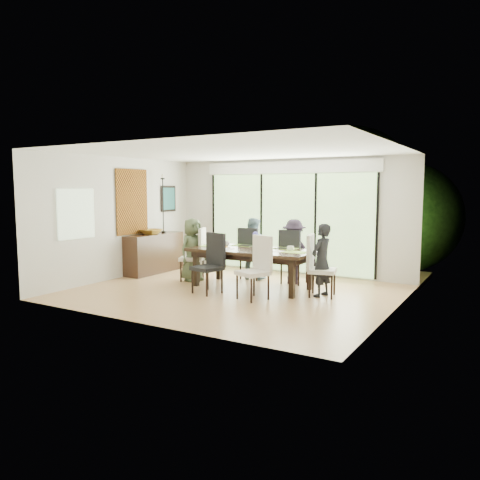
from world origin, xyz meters
The scene contains 62 objects.
floor centered at (0.00, 0.00, -0.01)m, with size 6.00×5.00×0.01m, color #98673D.
ceiling centered at (0.00, 0.00, 2.71)m, with size 6.00×5.00×0.01m, color white.
wall_back centered at (0.00, 2.51, 1.35)m, with size 6.00×0.02×2.70m, color beige.
wall_front centered at (0.00, -2.51, 1.35)m, with size 6.00×0.02×2.70m, color silver.
wall_left centered at (-3.01, 0.00, 1.35)m, with size 0.02×5.00×2.70m, color white.
wall_right centered at (3.01, 0.00, 1.35)m, with size 0.02×5.00×2.70m, color silver.
glass_doors centered at (0.00, 2.47, 1.20)m, with size 4.20×0.02×2.30m, color #598C3F.
blinds_header centered at (0.00, 2.46, 2.50)m, with size 4.40×0.06×0.28m, color white.
mullion_a centered at (-2.10, 2.46, 1.20)m, with size 0.05×0.04×2.30m, color black.
mullion_b centered at (-0.70, 2.46, 1.20)m, with size 0.05×0.04×2.30m, color black.
mullion_c centered at (0.70, 2.46, 1.20)m, with size 0.05×0.04×2.30m, color black.
mullion_d centered at (2.10, 2.46, 1.20)m, with size 0.05×0.04×2.30m, color black.
side_window centered at (-2.97, -1.20, 1.50)m, with size 0.02×0.90×1.00m, color #8CAD7F.
deck centered at (0.00, 3.40, -0.05)m, with size 6.00×1.80×0.10m, color brown.
rail_top centered at (0.00, 4.20, 0.55)m, with size 6.00×0.08×0.06m, color brown.
foliage_left centered at (-1.80, 5.20, 1.44)m, with size 3.20×3.20×3.20m, color #14380F.
foliage_mid centered at (0.40, 5.80, 1.80)m, with size 4.00×4.00×4.00m, color #14380F.
foliage_right centered at (2.20, 5.00, 1.26)m, with size 2.80×2.80×2.80m, color #14380F.
foliage_far centered at (-0.60, 6.50, 1.62)m, with size 3.60×3.60×3.60m, color #14380F.
table_top centered at (0.10, 0.55, 0.76)m, with size 2.54×1.16×0.06m, color black.
table_apron centered at (0.10, 0.55, 0.67)m, with size 2.33×0.95×0.11m, color black.
table_leg_fl centered at (-0.98, 0.12, 0.37)m, with size 0.10×0.10×0.73m, color black.
table_leg_fr centered at (1.18, 0.12, 0.37)m, with size 0.10×0.10×0.73m, color black.
table_leg_bl centered at (-0.98, 0.98, 0.37)m, with size 0.10×0.10×0.73m, color black.
table_leg_br centered at (1.18, 0.98, 0.37)m, with size 0.10×0.10×0.73m, color black.
chair_left_end centered at (-1.40, 0.55, 0.58)m, with size 0.49×0.49×1.16m, color beige, non-canonical shape.
chair_right_end centered at (1.60, 0.55, 0.58)m, with size 0.49×0.49×1.16m, color silver, non-canonical shape.
chair_far_left centered at (-0.35, 1.40, 0.58)m, with size 0.49×0.49×1.16m, color black, non-canonical shape.
chair_far_right centered at (0.65, 1.40, 0.58)m, with size 0.49×0.49×1.16m, color black, non-canonical shape.
chair_near_left centered at (-0.40, -0.32, 0.58)m, with size 0.49×0.49×1.16m, color black, non-canonical shape.
chair_near_right centered at (0.60, -0.32, 0.58)m, with size 0.49×0.49×1.16m, color silver, non-canonical shape.
person_left_end centered at (-1.38, 0.55, 0.68)m, with size 0.64×0.40×1.37m, color #455337.
person_right_end centered at (1.58, 0.55, 0.68)m, with size 0.64×0.40×1.37m, color black.
person_far_left centered at (-0.35, 1.38, 0.68)m, with size 0.64×0.40×1.37m, color slate.
person_far_right centered at (0.65, 1.38, 0.68)m, with size 0.64×0.40×1.37m, color #241C2A.
placemat_left centered at (-0.85, 0.55, 0.80)m, with size 0.47×0.34×0.01m, color #93C646.
placemat_right centered at (1.05, 0.55, 0.80)m, with size 0.47×0.34×0.01m, color #93C245.
placemat_far_l centered at (-0.35, 0.95, 0.80)m, with size 0.47×0.34×0.01m, color #6CA239.
placemat_far_r centered at (0.65, 0.95, 0.80)m, with size 0.47×0.34×0.01m, color #90BF44.
placemat_paper centered at (-0.45, 0.25, 0.80)m, with size 0.47×0.34×0.01m, color white.
tablet_far_l centered at (-0.25, 0.90, 0.81)m, with size 0.28×0.19×0.01m, color black.
tablet_far_r centered at (0.60, 0.90, 0.81)m, with size 0.25×0.18×0.01m, color black.
papers centered at (0.80, 0.50, 0.80)m, with size 0.32×0.23×0.00m, color white.
platter_base centered at (-0.45, 0.25, 0.81)m, with size 0.28×0.28×0.03m, color white.
platter_snacks centered at (-0.45, 0.25, 0.83)m, with size 0.21×0.21×0.01m, color orange.
vase centered at (0.15, 0.60, 0.86)m, with size 0.08×0.08×0.13m, color silver.
hyacinth_stems centered at (0.15, 0.60, 0.98)m, with size 0.04×0.04×0.17m, color #337226.
hyacinth_blooms centered at (0.15, 0.60, 1.09)m, with size 0.12×0.12×0.12m, color #5650C9.
laptop centered at (-0.75, 0.45, 0.81)m, with size 0.35×0.22×0.03m, color silver.
cup_a centered at (-0.60, 0.70, 0.84)m, with size 0.13×0.13×0.10m, color white.
cup_b centered at (0.25, 0.45, 0.84)m, with size 0.11×0.11×0.10m, color white.
cup_c centered at (0.90, 0.65, 0.84)m, with size 0.13×0.13×0.10m, color white.
book centered at (0.35, 0.60, 0.80)m, with size 0.17×0.24×0.02m, color white.
sideboard centered at (-2.76, 0.89, 0.46)m, with size 0.46×1.65×0.93m, color black.
bowl centered at (-2.76, 0.79, 0.99)m, with size 0.49×0.49×0.12m, color brown.
candlestick_base centered at (-2.76, 1.24, 0.95)m, with size 0.10×0.10×0.04m, color black.
candlestick_shaft centered at (-2.76, 1.24, 1.60)m, with size 0.02×0.02×1.29m, color black.
candlestick_pan centered at (-2.76, 1.24, 2.24)m, with size 0.10×0.10×0.03m, color black.
candle centered at (-2.76, 1.24, 2.30)m, with size 0.04×0.04×0.10m, color silver.
tapestry centered at (-2.97, 0.40, 1.70)m, with size 0.02×1.00×1.50m, color #8D4C14.
art_frame centered at (-2.97, 1.70, 1.75)m, with size 0.03×0.55×0.65m, color black.
art_canvas centered at (-2.95, 1.70, 1.75)m, with size 0.01×0.45×0.55m, color #17484A.
Camera 1 is at (4.64, -7.61, 2.01)m, focal length 35.00 mm.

